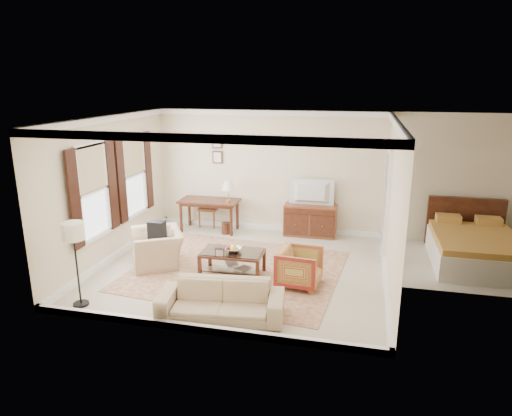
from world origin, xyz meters
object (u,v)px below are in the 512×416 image
at_px(tv, 311,185).
at_px(coffee_table, 233,257).
at_px(club_armchair, 157,242).
at_px(writing_desk, 209,204).
at_px(striped_armchair, 300,266).
at_px(sideboard, 310,220).
at_px(sofa, 221,295).

height_order(tv, coffee_table, tv).
bearing_deg(club_armchair, tv, 100.50).
height_order(writing_desk, club_armchair, club_armchair).
xyz_separation_m(tv, striped_armchair, (0.14, -2.76, -0.87)).
bearing_deg(coffee_table, tv, 66.33).
distance_m(sideboard, club_armchair, 3.69).
relative_size(sideboard, coffee_table, 1.05).
bearing_deg(tv, club_armchair, 41.58).
distance_m(writing_desk, sideboard, 2.46).
xyz_separation_m(sideboard, tv, (0.00, -0.02, 0.87)).
height_order(tv, sofa, tv).
relative_size(sideboard, club_armchair, 1.14).
distance_m(tv, club_armchair, 3.75).
xyz_separation_m(striped_armchair, sofa, (-1.02, -1.42, -0.00)).
relative_size(club_armchair, sofa, 0.55).
bearing_deg(writing_desk, coffee_table, -62.18).
height_order(sideboard, tv, tv).
height_order(sideboard, striped_armchair, striped_armchair).
relative_size(sideboard, sofa, 0.63).
distance_m(club_armchair, sofa, 2.55).
bearing_deg(writing_desk, club_armchair, -97.84).
bearing_deg(club_armchair, striped_armchair, 52.58).
distance_m(tv, coffee_table, 2.98).
distance_m(tv, striped_armchair, 2.89).
bearing_deg(club_armchair, sofa, 15.93).
relative_size(writing_desk, sofa, 0.74).
xyz_separation_m(coffee_table, sofa, (0.27, -1.56, 0.00)).
bearing_deg(coffee_table, club_armchair, 173.69).
bearing_deg(coffee_table, sofa, -80.37).
height_order(tv, club_armchair, tv).
bearing_deg(sofa, writing_desk, 103.93).
bearing_deg(coffee_table, striped_armchair, -6.39).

